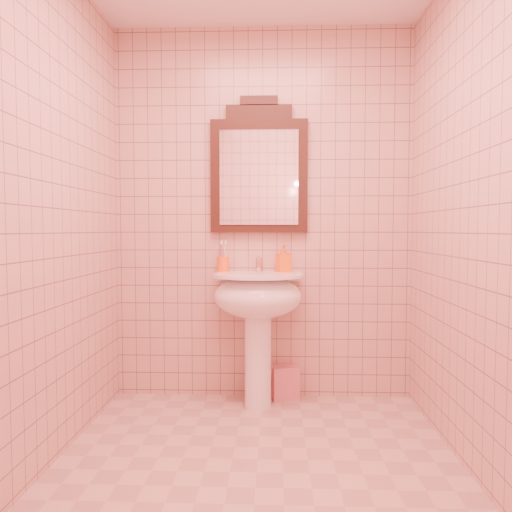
{
  "coord_description": "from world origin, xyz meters",
  "views": [
    {
      "loc": [
        0.09,
        -2.29,
        1.14
      ],
      "look_at": [
        -0.02,
        0.55,
        0.99
      ],
      "focal_mm": 35.0,
      "sensor_mm": 36.0,
      "label": 1
    }
  ],
  "objects_px": {
    "toothbrush_cup": "(223,264)",
    "towel": "(284,382)",
    "mirror": "(259,170)",
    "soap_dispenser": "(283,258)",
    "pedestal_sink": "(258,305)"
  },
  "relations": [
    {
      "from": "toothbrush_cup",
      "to": "towel",
      "type": "height_order",
      "value": "toothbrush_cup"
    },
    {
      "from": "toothbrush_cup",
      "to": "mirror",
      "type": "bearing_deg",
      "value": 9.07
    },
    {
      "from": "towel",
      "to": "mirror",
      "type": "bearing_deg",
      "value": 169.36
    },
    {
      "from": "towel",
      "to": "toothbrush_cup",
      "type": "bearing_deg",
      "value": -179.19
    },
    {
      "from": "soap_dispenser",
      "to": "pedestal_sink",
      "type": "bearing_deg",
      "value": -159.24
    },
    {
      "from": "soap_dispenser",
      "to": "toothbrush_cup",
      "type": "bearing_deg",
      "value": 156.39
    },
    {
      "from": "towel",
      "to": "pedestal_sink",
      "type": "bearing_deg",
      "value": -135.68
    },
    {
      "from": "mirror",
      "to": "soap_dispenser",
      "type": "relative_size",
      "value": 4.91
    },
    {
      "from": "pedestal_sink",
      "to": "toothbrush_cup",
      "type": "relative_size",
      "value": 4.67
    },
    {
      "from": "soap_dispenser",
      "to": "towel",
      "type": "height_order",
      "value": "soap_dispenser"
    },
    {
      "from": "pedestal_sink",
      "to": "toothbrush_cup",
      "type": "distance_m",
      "value": 0.38
    },
    {
      "from": "pedestal_sink",
      "to": "toothbrush_cup",
      "type": "xyz_separation_m",
      "value": [
        -0.24,
        0.16,
        0.25
      ]
    },
    {
      "from": "soap_dispenser",
      "to": "towel",
      "type": "relative_size",
      "value": 0.82
    },
    {
      "from": "mirror",
      "to": "toothbrush_cup",
      "type": "height_order",
      "value": "mirror"
    },
    {
      "from": "mirror",
      "to": "soap_dispenser",
      "type": "xyz_separation_m",
      "value": [
        0.16,
        -0.05,
        -0.59
      ]
    }
  ]
}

